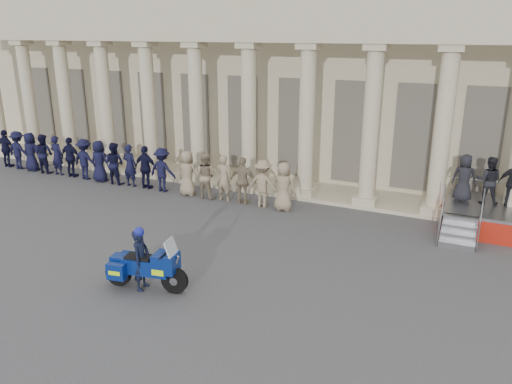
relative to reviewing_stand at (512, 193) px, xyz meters
name	(u,v)px	position (x,y,z in m)	size (l,w,h in m)	color
ground	(170,269)	(-9.01, -7.58, -1.38)	(90.00, 90.00, 0.00)	#3F3F42
building	(328,75)	(-9.01, 7.17, 3.14)	(40.00, 12.50, 9.00)	tan
officer_rank	(124,165)	(-15.75, -1.37, -0.42)	(16.45, 0.73, 1.94)	black
reviewing_stand	(512,193)	(0.00, 0.00, 0.00)	(4.24, 4.02, 2.56)	gray
motorcycle	(146,267)	(-8.89, -8.83, -0.71)	(2.40, 1.13, 1.55)	black
rider	(141,258)	(-9.02, -8.85, -0.49)	(0.51, 0.69, 1.80)	black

